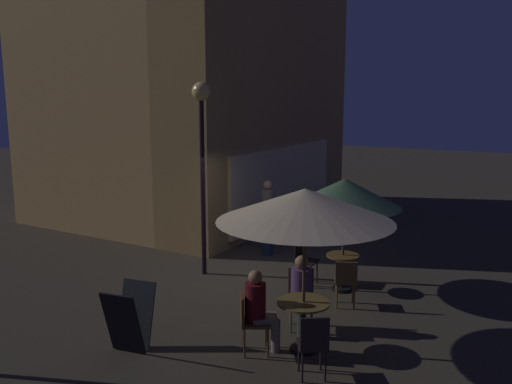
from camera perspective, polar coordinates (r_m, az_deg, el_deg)
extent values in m
plane|color=#3C352A|center=(10.95, -0.82, -9.60)|extent=(60.00, 60.00, 0.00)
cube|color=tan|center=(15.96, 1.17, 14.36)|extent=(8.51, 1.64, 9.72)
cube|color=tan|center=(14.81, -15.07, 14.34)|extent=(1.64, 7.02, 9.72)
cube|color=beige|center=(15.34, 3.16, 0.98)|extent=(5.95, 0.08, 2.10)
cylinder|color=black|center=(10.98, -5.77, 0.43)|extent=(0.10, 0.10, 3.71)
sphere|color=#F5DB73|center=(10.82, -5.96, 10.76)|extent=(0.38, 0.38, 0.38)
cube|color=black|center=(8.33, -12.80, -12.73)|extent=(0.40, 0.60, 0.98)
cube|color=black|center=(8.05, -14.20, -13.62)|extent=(0.40, 0.60, 0.98)
cylinder|color=black|center=(10.60, 9.25, -10.34)|extent=(0.40, 0.40, 0.03)
cylinder|color=black|center=(10.49, 9.30, -8.66)|extent=(0.06, 0.06, 0.69)
cylinder|color=brown|center=(10.38, 9.36, -6.79)|extent=(0.64, 0.64, 0.03)
cylinder|color=black|center=(8.23, 5.06, -16.57)|extent=(0.40, 0.40, 0.03)
cylinder|color=black|center=(8.07, 5.10, -14.33)|extent=(0.06, 0.06, 0.74)
cylinder|color=brown|center=(7.92, 5.15, -11.81)|extent=(0.78, 0.78, 0.03)
cylinder|color=black|center=(10.59, 9.25, -10.27)|extent=(0.36, 0.36, 0.06)
cylinder|color=#4A3C29|center=(10.28, 9.42, -4.78)|extent=(0.05, 0.05, 2.16)
cone|color=#325136|center=(10.09, 9.56, -0.08)|extent=(2.13, 2.13, 0.54)
cylinder|color=black|center=(8.22, 5.06, -16.48)|extent=(0.36, 0.36, 0.06)
cylinder|color=#4E3F28|center=(7.76, 5.20, -8.74)|extent=(0.05, 0.05, 2.40)
cone|color=beige|center=(7.50, 5.33, -1.41)|extent=(2.55, 2.55, 0.48)
cylinder|color=brown|center=(9.93, 8.63, -10.46)|extent=(0.03, 0.03, 0.46)
cylinder|color=brown|center=(9.95, 10.41, -10.46)|extent=(0.03, 0.03, 0.46)
cylinder|color=brown|center=(9.65, 8.73, -11.09)|extent=(0.03, 0.03, 0.46)
cylinder|color=brown|center=(9.67, 10.56, -11.10)|extent=(0.03, 0.03, 0.46)
cube|color=brown|center=(9.71, 9.63, -9.42)|extent=(0.50, 0.50, 0.04)
cube|color=brown|center=(9.49, 9.74, -8.58)|extent=(0.19, 0.36, 0.38)
cylinder|color=black|center=(10.85, 6.60, -8.57)|extent=(0.03, 0.03, 0.46)
cylinder|color=black|center=(10.56, 5.98, -9.09)|extent=(0.03, 0.03, 0.46)
cylinder|color=black|center=(10.96, 4.99, -8.35)|extent=(0.03, 0.03, 0.46)
cylinder|color=black|center=(10.67, 4.33, -8.85)|extent=(0.03, 0.03, 0.46)
cube|color=black|center=(10.68, 5.50, -7.45)|extent=(0.43, 0.43, 0.04)
cube|color=black|center=(10.67, 4.60, -5.99)|extent=(0.41, 0.06, 0.48)
cylinder|color=brown|center=(8.67, 6.04, -13.56)|extent=(0.03, 0.03, 0.45)
cylinder|color=brown|center=(8.66, 3.78, -13.57)|extent=(0.03, 0.03, 0.45)
cylinder|color=brown|center=(8.98, 5.91, -12.71)|extent=(0.03, 0.03, 0.45)
cylinder|color=brown|center=(8.96, 3.74, -12.71)|extent=(0.03, 0.03, 0.45)
cube|color=brown|center=(8.72, 4.89, -11.66)|extent=(0.56, 0.56, 0.04)
cube|color=brown|center=(8.80, 4.87, -9.62)|extent=(0.23, 0.39, 0.49)
cylinder|color=#54371E|center=(8.22, 1.05, -14.90)|extent=(0.03, 0.03, 0.46)
cylinder|color=#54371E|center=(7.92, 1.29, -15.94)|extent=(0.03, 0.03, 0.46)
cylinder|color=#54371E|center=(8.20, -1.39, -14.97)|extent=(0.03, 0.03, 0.46)
cylinder|color=#54371E|center=(7.89, -1.26, -16.02)|extent=(0.03, 0.03, 0.46)
cube|color=#54371E|center=(7.95, -0.08, -13.85)|extent=(0.59, 0.59, 0.04)
cube|color=#54371E|center=(7.85, -1.50, -12.38)|extent=(0.37, 0.27, 0.42)
cylinder|color=black|center=(7.59, 4.65, -17.25)|extent=(0.03, 0.03, 0.44)
cylinder|color=black|center=(7.64, 7.02, -17.10)|extent=(0.03, 0.03, 0.44)
cylinder|color=black|center=(7.32, 5.04, -18.34)|extent=(0.03, 0.03, 0.44)
cylinder|color=black|center=(7.38, 7.50, -18.18)|extent=(0.03, 0.03, 0.44)
cube|color=black|center=(7.37, 6.09, -16.08)|extent=(0.53, 0.53, 0.04)
cube|color=black|center=(7.12, 6.38, -14.98)|extent=(0.25, 0.34, 0.44)
cube|color=#2C3F30|center=(8.58, 4.93, -11.89)|extent=(0.47, 0.46, 0.14)
cylinder|color=#2C3F30|center=(8.53, 4.95, -13.82)|extent=(0.14, 0.14, 0.49)
cylinder|color=#533763|center=(8.62, 4.92, -9.90)|extent=(0.33, 0.33, 0.53)
sphere|color=#8F664A|center=(8.50, 4.96, -7.58)|extent=(0.22, 0.22, 0.22)
cube|color=gray|center=(7.95, 0.96, -13.71)|extent=(0.46, 0.47, 0.14)
cylinder|color=gray|center=(8.07, 2.13, -15.26)|extent=(0.14, 0.14, 0.49)
cylinder|color=#530F14|center=(7.83, -0.08, -11.82)|extent=(0.31, 0.31, 0.58)
sphere|color=#946A4A|center=(7.70, -0.08, -9.19)|extent=(0.21, 0.21, 0.21)
cylinder|color=#20314E|center=(12.60, 1.26, -4.72)|extent=(0.27, 0.27, 0.93)
cylinder|color=#746E5C|center=(12.42, 1.27, -1.18)|extent=(0.31, 0.31, 0.66)
sphere|color=tan|center=(12.34, 1.28, 0.76)|extent=(0.22, 0.22, 0.22)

